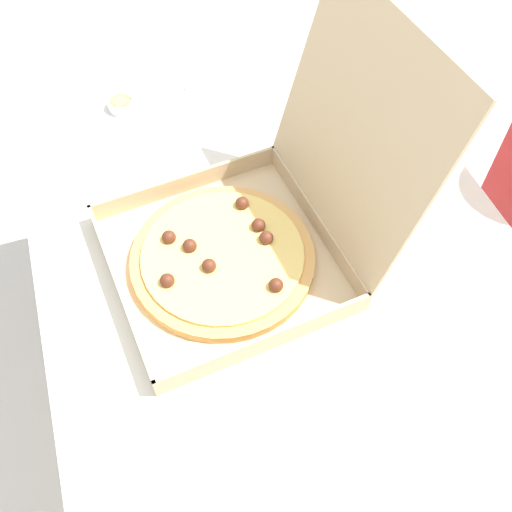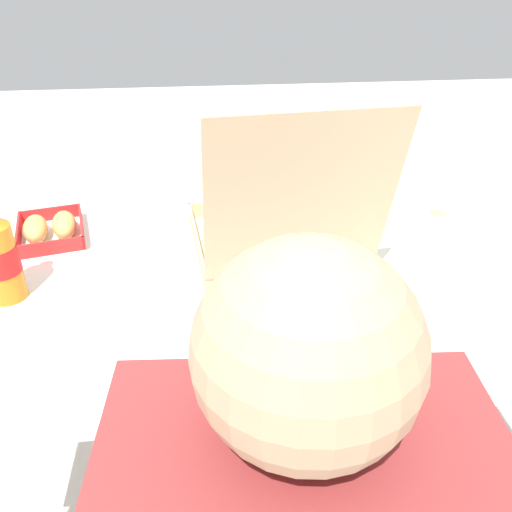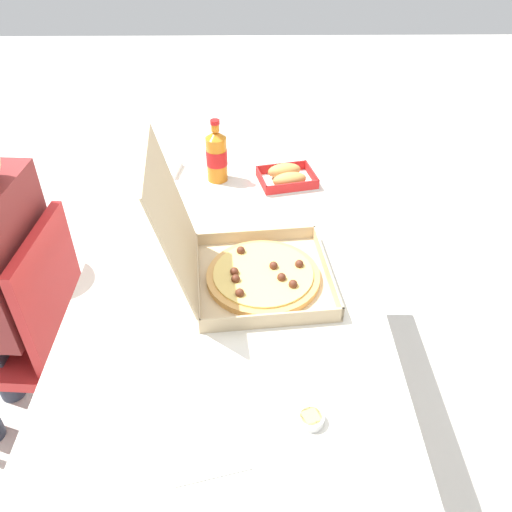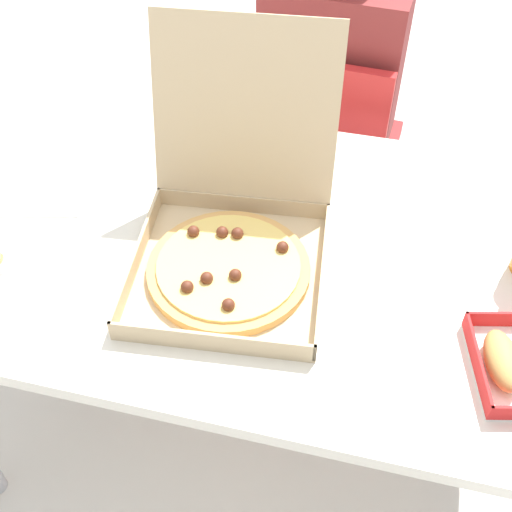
# 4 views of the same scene
# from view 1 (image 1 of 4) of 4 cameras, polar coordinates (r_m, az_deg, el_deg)

# --- Properties ---
(ground_plane) EXTENTS (10.00, 10.00, 0.00)m
(ground_plane) POSITION_cam_1_polar(r_m,az_deg,el_deg) (1.63, 1.80, -15.33)
(ground_plane) COLOR beige
(dining_table) EXTENTS (1.38, 0.82, 0.72)m
(dining_table) POSITION_cam_1_polar(r_m,az_deg,el_deg) (1.05, 2.71, -3.22)
(dining_table) COLOR silver
(dining_table) RESTS_ON ground_plane
(pizza_box_open) EXTENTS (0.40, 0.48, 0.39)m
(pizza_box_open) POSITION_cam_1_polar(r_m,az_deg,el_deg) (0.95, -1.08, 1.93)
(pizza_box_open) COLOR tan
(pizza_box_open) RESTS_ON dining_table
(paper_menu) EXTENTS (0.24, 0.20, 0.00)m
(paper_menu) POSITION_cam_1_polar(r_m,az_deg,el_deg) (1.32, -3.70, 16.79)
(paper_menu) COLOR white
(paper_menu) RESTS_ON dining_table
(dipping_sauce_cup) EXTENTS (0.06, 0.06, 0.02)m
(dipping_sauce_cup) POSITION_cam_1_polar(r_m,az_deg,el_deg) (1.27, -13.12, 14.37)
(dipping_sauce_cup) COLOR white
(dipping_sauce_cup) RESTS_ON dining_table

